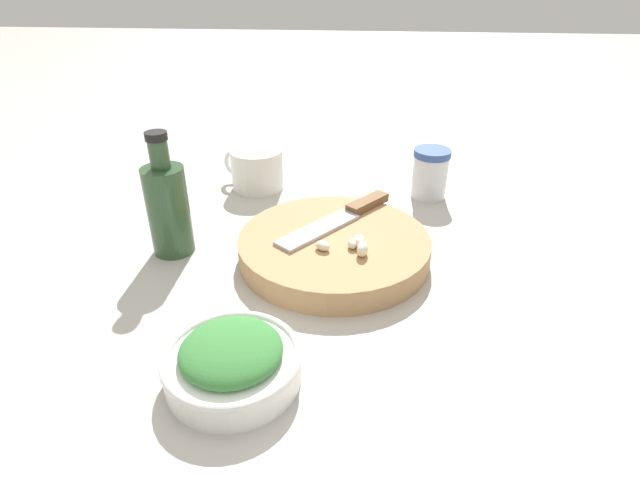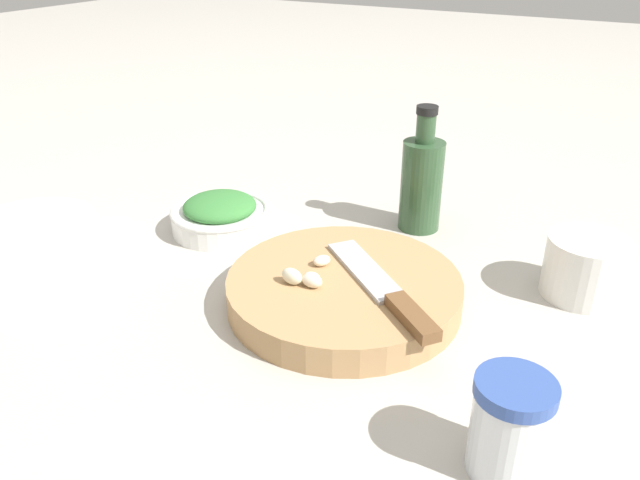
{
  "view_description": "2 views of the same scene",
  "coord_description": "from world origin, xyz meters",
  "px_view_note": "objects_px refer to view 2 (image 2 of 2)",
  "views": [
    {
      "loc": [
        -0.5,
        -0.09,
        0.37
      ],
      "look_at": [
        0.06,
        -0.04,
        0.05
      ],
      "focal_mm": 28.0,
      "sensor_mm": 36.0,
      "label": 1
    },
    {
      "loc": [
        0.37,
        -0.6,
        0.39
      ],
      "look_at": [
        0.04,
        -0.01,
        0.05
      ],
      "focal_mm": 35.0,
      "sensor_mm": 36.0,
      "label": 2
    }
  ],
  "objects_px": {
    "herb_bowl": "(220,215)",
    "spice_jar": "(509,426)",
    "garlic_cloves": "(307,274)",
    "coffee_mug": "(586,267)",
    "plate_stack": "(33,236)",
    "chef_knife": "(386,291)",
    "cutting_board": "(344,291)",
    "oil_bottle": "(422,181)"
  },
  "relations": [
    {
      "from": "cutting_board",
      "to": "coffee_mug",
      "type": "xyz_separation_m",
      "value": [
        0.23,
        0.16,
        0.02
      ]
    },
    {
      "from": "plate_stack",
      "to": "oil_bottle",
      "type": "relative_size",
      "value": 1.0
    },
    {
      "from": "herb_bowl",
      "to": "chef_knife",
      "type": "bearing_deg",
      "value": -17.92
    },
    {
      "from": "cutting_board",
      "to": "oil_bottle",
      "type": "distance_m",
      "value": 0.24
    },
    {
      "from": "herb_bowl",
      "to": "spice_jar",
      "type": "relative_size",
      "value": 1.61
    },
    {
      "from": "herb_bowl",
      "to": "spice_jar",
      "type": "height_order",
      "value": "spice_jar"
    },
    {
      "from": "herb_bowl",
      "to": "oil_bottle",
      "type": "distance_m",
      "value": 0.28
    },
    {
      "from": "spice_jar",
      "to": "plate_stack",
      "type": "distance_m",
      "value": 0.65
    },
    {
      "from": "cutting_board",
      "to": "spice_jar",
      "type": "relative_size",
      "value": 3.08
    },
    {
      "from": "herb_bowl",
      "to": "oil_bottle",
      "type": "relative_size",
      "value": 0.79
    },
    {
      "from": "spice_jar",
      "to": "oil_bottle",
      "type": "height_order",
      "value": "oil_bottle"
    },
    {
      "from": "cutting_board",
      "to": "plate_stack",
      "type": "xyz_separation_m",
      "value": [
        -0.42,
        -0.08,
        0.0
      ]
    },
    {
      "from": "chef_knife",
      "to": "spice_jar",
      "type": "relative_size",
      "value": 2.16
    },
    {
      "from": "garlic_cloves",
      "to": "plate_stack",
      "type": "relative_size",
      "value": 0.42
    },
    {
      "from": "coffee_mug",
      "to": "oil_bottle",
      "type": "height_order",
      "value": "oil_bottle"
    },
    {
      "from": "chef_knife",
      "to": "herb_bowl",
      "type": "distance_m",
      "value": 0.31
    },
    {
      "from": "oil_bottle",
      "to": "cutting_board",
      "type": "bearing_deg",
      "value": -90.34
    },
    {
      "from": "cutting_board",
      "to": "oil_bottle",
      "type": "bearing_deg",
      "value": 89.66
    },
    {
      "from": "spice_jar",
      "to": "cutting_board",
      "type": "bearing_deg",
      "value": 145.52
    },
    {
      "from": "garlic_cloves",
      "to": "coffee_mug",
      "type": "bearing_deg",
      "value": 34.15
    },
    {
      "from": "coffee_mug",
      "to": "oil_bottle",
      "type": "distance_m",
      "value": 0.25
    },
    {
      "from": "cutting_board",
      "to": "herb_bowl",
      "type": "bearing_deg",
      "value": 160.31
    },
    {
      "from": "herb_bowl",
      "to": "coffee_mug",
      "type": "xyz_separation_m",
      "value": [
        0.47,
        0.07,
        0.01
      ]
    },
    {
      "from": "plate_stack",
      "to": "herb_bowl",
      "type": "bearing_deg",
      "value": 42.79
    },
    {
      "from": "coffee_mug",
      "to": "herb_bowl",
      "type": "bearing_deg",
      "value": -171.56
    },
    {
      "from": "chef_knife",
      "to": "herb_bowl",
      "type": "bearing_deg",
      "value": 111.14
    },
    {
      "from": "spice_jar",
      "to": "plate_stack",
      "type": "height_order",
      "value": "spice_jar"
    },
    {
      "from": "plate_stack",
      "to": "oil_bottle",
      "type": "distance_m",
      "value": 0.53
    },
    {
      "from": "chef_knife",
      "to": "spice_jar",
      "type": "height_order",
      "value": "spice_jar"
    },
    {
      "from": "cutting_board",
      "to": "chef_knife",
      "type": "xyz_separation_m",
      "value": [
        0.06,
        -0.01,
        0.02
      ]
    },
    {
      "from": "spice_jar",
      "to": "coffee_mug",
      "type": "relative_size",
      "value": 0.75
    },
    {
      "from": "herb_bowl",
      "to": "spice_jar",
      "type": "distance_m",
      "value": 0.52
    },
    {
      "from": "plate_stack",
      "to": "oil_bottle",
      "type": "xyz_separation_m",
      "value": [
        0.42,
        0.31,
        0.05
      ]
    },
    {
      "from": "coffee_mug",
      "to": "plate_stack",
      "type": "height_order",
      "value": "coffee_mug"
    },
    {
      "from": "herb_bowl",
      "to": "plate_stack",
      "type": "height_order",
      "value": "herb_bowl"
    },
    {
      "from": "coffee_mug",
      "to": "garlic_cloves",
      "type": "bearing_deg",
      "value": -145.85
    },
    {
      "from": "chef_knife",
      "to": "spice_jar",
      "type": "bearing_deg",
      "value": -91.57
    },
    {
      "from": "herb_bowl",
      "to": "oil_bottle",
      "type": "bearing_deg",
      "value": 31.16
    },
    {
      "from": "cutting_board",
      "to": "chef_knife",
      "type": "distance_m",
      "value": 0.06
    },
    {
      "from": "garlic_cloves",
      "to": "spice_jar",
      "type": "xyz_separation_m",
      "value": [
        0.26,
        -0.13,
        0.0
      ]
    },
    {
      "from": "herb_bowl",
      "to": "cutting_board",
      "type": "bearing_deg",
      "value": -19.69
    },
    {
      "from": "garlic_cloves",
      "to": "coffee_mug",
      "type": "height_order",
      "value": "coffee_mug"
    }
  ]
}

